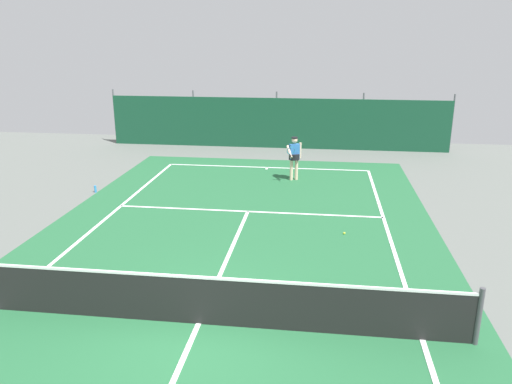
# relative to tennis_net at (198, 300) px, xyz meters

# --- Properties ---
(ground_plane) EXTENTS (36.00, 36.00, 0.00)m
(ground_plane) POSITION_rel_tennis_net_xyz_m (0.00, 0.00, -0.51)
(ground_plane) COLOR slate
(court_surface) EXTENTS (11.02, 26.60, 0.01)m
(court_surface) POSITION_rel_tennis_net_xyz_m (0.00, 0.00, -0.51)
(court_surface) COLOR #236038
(court_surface) RESTS_ON ground
(tennis_net) EXTENTS (10.12, 0.10, 1.10)m
(tennis_net) POSITION_rel_tennis_net_xyz_m (0.00, 0.00, 0.00)
(tennis_net) COLOR black
(tennis_net) RESTS_ON ground
(back_fence) EXTENTS (16.30, 0.98, 2.70)m
(back_fence) POSITION_rel_tennis_net_xyz_m (-0.00, 16.30, 0.16)
(back_fence) COLOR #14472D
(back_fence) RESTS_ON ground
(tennis_player) EXTENTS (0.57, 0.83, 1.64)m
(tennis_player) POSITION_rel_tennis_net_xyz_m (1.19, 10.20, 0.45)
(tennis_player) COLOR beige
(tennis_player) RESTS_ON ground
(tennis_ball_near_player) EXTENTS (0.07, 0.07, 0.07)m
(tennis_ball_near_player) POSITION_rel_tennis_net_xyz_m (2.90, 4.92, -0.48)
(tennis_ball_near_player) COLOR #CCDB33
(tennis_ball_near_player) RESTS_ON ground
(tennis_ball_midcourt) EXTENTS (0.07, 0.07, 0.07)m
(tennis_ball_midcourt) POSITION_rel_tennis_net_xyz_m (-1.95, 1.58, -0.48)
(tennis_ball_midcourt) COLOR #CCDB33
(tennis_ball_midcourt) RESTS_ON ground
(water_bottle) EXTENTS (0.08, 0.08, 0.24)m
(water_bottle) POSITION_rel_tennis_net_xyz_m (-5.56, 7.72, -0.39)
(water_bottle) COLOR #338CD8
(water_bottle) RESTS_ON ground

